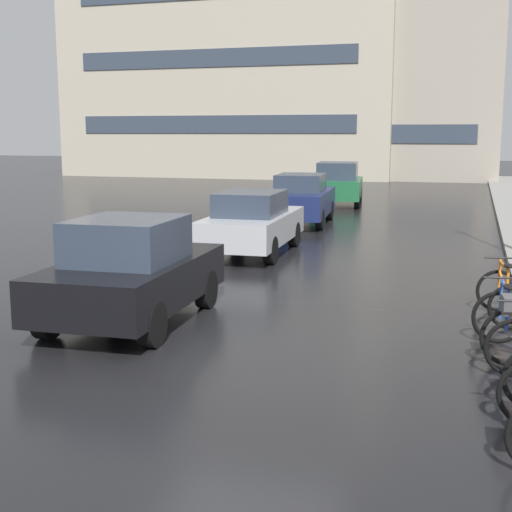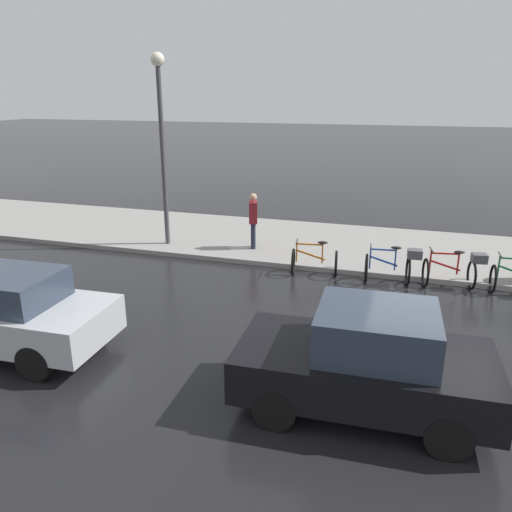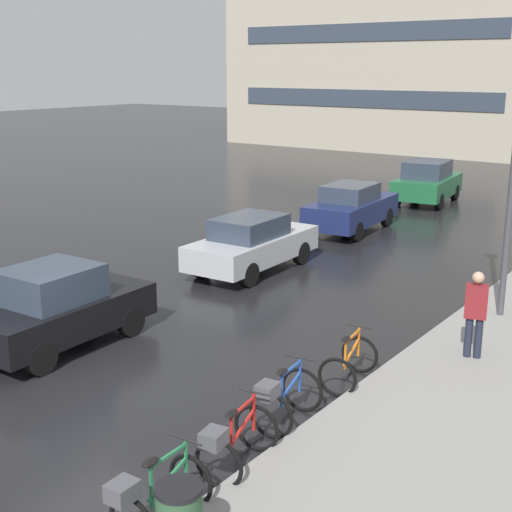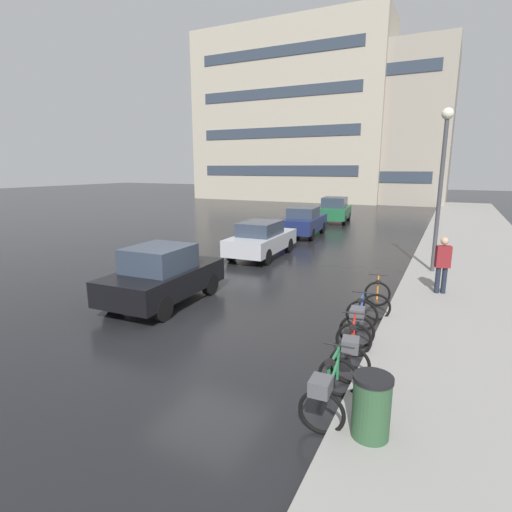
# 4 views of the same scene
# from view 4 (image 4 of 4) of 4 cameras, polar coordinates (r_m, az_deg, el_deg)

# --- Properties ---
(ground_plane) EXTENTS (140.00, 140.00, 0.00)m
(ground_plane) POSITION_cam_4_polar(r_m,az_deg,el_deg) (9.61, -6.82, -10.56)
(ground_plane) COLOR black
(sidewalk_kerb) EXTENTS (4.80, 60.00, 0.14)m
(sidewalk_kerb) POSITION_cam_4_polar(r_m,az_deg,el_deg) (17.80, 29.18, -1.03)
(sidewalk_kerb) COLOR gray
(sidewalk_kerb) RESTS_ON ground
(bicycle_nearest) EXTENTS (0.74, 1.41, 0.99)m
(bicycle_nearest) POSITION_cam_4_polar(r_m,az_deg,el_deg) (6.40, 10.31, -18.27)
(bicycle_nearest) COLOR black
(bicycle_nearest) RESTS_ON ground
(bicycle_second) EXTENTS (0.90, 1.47, 0.98)m
(bicycle_second) POSITION_cam_4_polar(r_m,az_deg,el_deg) (7.74, 13.50, -12.73)
(bicycle_second) COLOR black
(bicycle_second) RESTS_ON ground
(bicycle_third) EXTENTS (0.86, 1.38, 1.00)m
(bicycle_third) POSITION_cam_4_polar(r_m,az_deg,el_deg) (9.10, 14.51, -8.80)
(bicycle_third) COLOR black
(bicycle_third) RESTS_ON ground
(bicycle_farthest) EXTENTS (0.87, 1.27, 0.95)m
(bicycle_farthest) POSITION_cam_4_polar(r_m,az_deg,el_deg) (10.98, 16.91, -5.85)
(bicycle_farthest) COLOR black
(bicycle_farthest) RESTS_ON ground
(car_black) EXTENTS (1.96, 3.83, 1.65)m
(car_black) POSITION_cam_4_polar(r_m,az_deg,el_deg) (11.46, -13.19, -2.71)
(car_black) COLOR black
(car_black) RESTS_ON ground
(car_silver) EXTENTS (1.90, 4.29, 1.53)m
(car_silver) POSITION_cam_4_polar(r_m,az_deg,el_deg) (17.01, 0.77, 2.44)
(car_silver) COLOR #B2B5BA
(car_silver) RESTS_ON ground
(car_navy) EXTENTS (2.08, 4.34, 1.62)m
(car_navy) POSITION_cam_4_polar(r_m,az_deg,el_deg) (22.45, 6.84, 4.91)
(car_navy) COLOR navy
(car_navy) RESTS_ON ground
(car_green) EXTENTS (2.34, 4.12, 1.74)m
(car_green) POSITION_cam_4_polar(r_m,az_deg,el_deg) (28.49, 11.15, 6.48)
(car_green) COLOR #1E6038
(car_green) RESTS_ON ground
(pedestrian) EXTENTS (0.45, 0.35, 1.80)m
(pedestrian) POSITION_cam_4_polar(r_m,az_deg,el_deg) (12.78, 25.08, -1.02)
(pedestrian) COLOR #1E2333
(pedestrian) RESTS_ON ground
(streetlamp) EXTENTS (0.39, 0.39, 5.68)m
(streetlamp) POSITION_cam_4_polar(r_m,az_deg,el_deg) (15.17, 25.05, 11.09)
(streetlamp) COLOR #424247
(streetlamp) RESTS_ON ground
(trash_bin) EXTENTS (0.54, 0.54, 1.03)m
(trash_bin) POSITION_cam_4_polar(r_m,az_deg,el_deg) (6.03, 16.13, -20.47)
(trash_bin) COLOR #2D5133
(trash_bin) RESTS_ON ground
(building_facade_main) EXTENTS (14.38, 11.02, 15.70)m
(building_facade_main) POSITION_cam_4_polar(r_m,az_deg,el_deg) (48.52, 17.52, 16.82)
(building_facade_main) COLOR #9E9384
(building_facade_main) RESTS_ON ground
(building_facade_side) EXTENTS (22.08, 7.51, 18.99)m
(building_facade_side) POSITION_cam_4_polar(r_m,az_deg,el_deg) (49.04, 4.83, 19.22)
(building_facade_side) COLOR #B2A893
(building_facade_side) RESTS_ON ground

